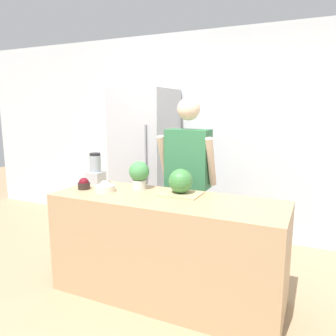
% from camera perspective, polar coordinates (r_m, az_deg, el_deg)
% --- Properties ---
extents(ground_plane, '(14.00, 14.00, 0.00)m').
position_cam_1_polar(ground_plane, '(2.87, -3.48, -24.46)').
color(ground_plane, tan).
extents(wall_back, '(8.00, 0.06, 2.60)m').
position_cam_1_polar(wall_back, '(4.26, 9.34, 5.63)').
color(wall_back, silver).
rests_on(wall_back, ground_plane).
extents(counter_island, '(1.99, 0.69, 0.90)m').
position_cam_1_polar(counter_island, '(2.92, -0.29, -13.72)').
color(counter_island, tan).
rests_on(counter_island, ground_plane).
extents(refrigerator, '(0.69, 0.74, 1.88)m').
position_cam_1_polar(refrigerator, '(4.26, -3.90, 0.85)').
color(refrigerator, '#B7B7BC').
rests_on(refrigerator, ground_plane).
extents(person, '(0.58, 0.27, 1.75)m').
position_cam_1_polar(person, '(3.37, 3.47, -2.36)').
color(person, '#4C608C').
rests_on(person, ground_plane).
extents(cutting_board, '(0.34, 0.27, 0.01)m').
position_cam_1_polar(cutting_board, '(2.87, 2.25, -4.53)').
color(cutting_board, tan).
rests_on(cutting_board, counter_island).
extents(watermelon, '(0.21, 0.21, 0.21)m').
position_cam_1_polar(watermelon, '(2.85, 2.21, -2.27)').
color(watermelon, '#3D7F3D').
rests_on(watermelon, cutting_board).
extents(bowl_cherries, '(0.11, 0.11, 0.11)m').
position_cam_1_polar(bowl_cherries, '(3.16, -14.43, -2.74)').
color(bowl_cherries, '#2D231E').
rests_on(bowl_cherries, counter_island).
extents(bowl_cream, '(0.18, 0.18, 0.10)m').
position_cam_1_polar(bowl_cream, '(3.03, -10.91, -3.33)').
color(bowl_cream, beige).
rests_on(bowl_cream, counter_island).
extents(blender, '(0.15, 0.15, 0.31)m').
position_cam_1_polar(blender, '(3.34, -12.50, -0.49)').
color(blender, '#B7B7BC').
rests_on(blender, counter_island).
extents(potted_plant, '(0.19, 0.19, 0.26)m').
position_cam_1_polar(potted_plant, '(3.05, -5.05, -0.99)').
color(potted_plant, beige).
rests_on(potted_plant, counter_island).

